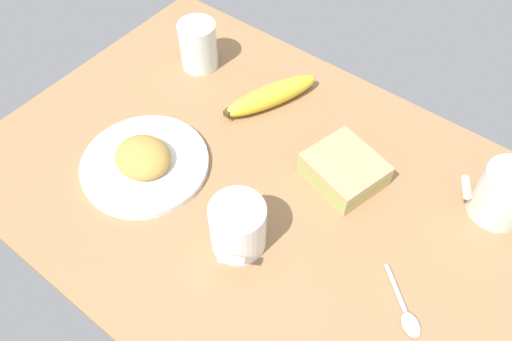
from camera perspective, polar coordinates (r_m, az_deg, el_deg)
The scene contains 8 objects.
tabletop at distance 82.49cm, azimuth 0.00°, elevation -1.68°, with size 90.00×64.00×2.00cm, color #936D47.
plate_of_food at distance 84.53cm, azimuth -12.69°, elevation 1.03°, with size 21.31×21.31×4.89cm.
coffee_mug_black at distance 71.72cm, azimuth -2.09°, elevation -6.41°, with size 8.72×10.36×8.88cm.
coffee_mug_milky at distance 83.53cm, azimuth 26.56°, elevation -2.36°, with size 10.69×8.88×8.93cm.
sandwich_main at distance 81.63cm, azimuth 10.06°, elevation 0.10°, with size 13.70×12.91×4.40cm.
glass_of_milk at distance 99.35cm, azimuth -6.58°, elevation 13.76°, with size 7.21×7.21×9.38cm.
banana at distance 91.92cm, azimuth 1.77°, elevation 8.58°, with size 11.24×19.03×4.12cm.
spoon at distance 73.50cm, azimuth 16.74°, elevation -15.23°, with size 9.26×8.26×0.80cm.
Camera 1 is at (29.16, -37.99, 68.17)cm, focal length 34.95 mm.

